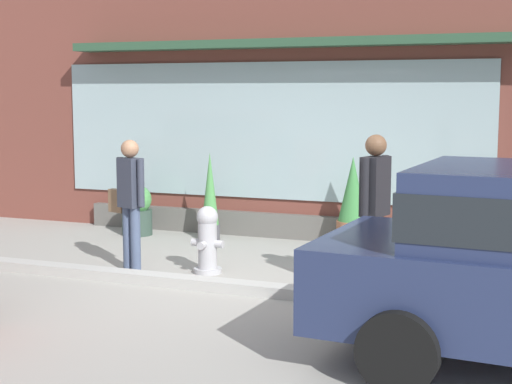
# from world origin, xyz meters

# --- Properties ---
(ground_plane) EXTENTS (60.00, 60.00, 0.00)m
(ground_plane) POSITION_xyz_m (0.00, 0.00, 0.00)
(ground_plane) COLOR #9E9B93
(curb_strip) EXTENTS (14.00, 0.24, 0.12)m
(curb_strip) POSITION_xyz_m (0.00, -0.20, 0.06)
(curb_strip) COLOR #B2B2AD
(curb_strip) RESTS_ON ground_plane
(storefront) EXTENTS (14.00, 0.81, 5.46)m
(storefront) POSITION_xyz_m (-0.01, 3.19, 2.67)
(storefront) COLOR brown
(storefront) RESTS_ON ground_plane
(fire_hydrant) EXTENTS (0.41, 0.37, 0.81)m
(fire_hydrant) POSITION_xyz_m (-0.41, 0.52, 0.41)
(fire_hydrant) COLOR #B2B2B7
(fire_hydrant) RESTS_ON ground_plane
(pedestrian_with_handbag) EXTENTS (0.60, 0.34, 1.59)m
(pedestrian_with_handbag) POSITION_xyz_m (-1.31, 0.27, 0.91)
(pedestrian_with_handbag) COLOR #475675
(pedestrian_with_handbag) RESTS_ON ground_plane
(pedestrian_passerby) EXTENTS (0.28, 0.50, 1.71)m
(pedestrian_passerby) POSITION_xyz_m (1.65, 0.33, 1.02)
(pedestrian_passerby) COLOR brown
(pedestrian_passerby) RESTS_ON ground_plane
(potted_plant_corner_tall) EXTENTS (0.28, 0.28, 1.29)m
(potted_plant_corner_tall) POSITION_xyz_m (-1.25, 2.45, 0.62)
(potted_plant_corner_tall) COLOR #4C4C51
(potted_plant_corner_tall) RESTS_ON ground_plane
(potted_plant_near_hydrant) EXTENTS (0.44, 0.44, 1.27)m
(potted_plant_near_hydrant) POSITION_xyz_m (0.83, 2.65, 0.61)
(potted_plant_near_hydrant) COLOR #9E6042
(potted_plant_near_hydrant) RESTS_ON ground_plane
(potted_plant_window_right) EXTENTS (0.46, 0.46, 0.77)m
(potted_plant_window_right) POSITION_xyz_m (-2.45, 2.40, 0.38)
(potted_plant_window_right) COLOR #33473D
(potted_plant_window_right) RESTS_ON ground_plane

